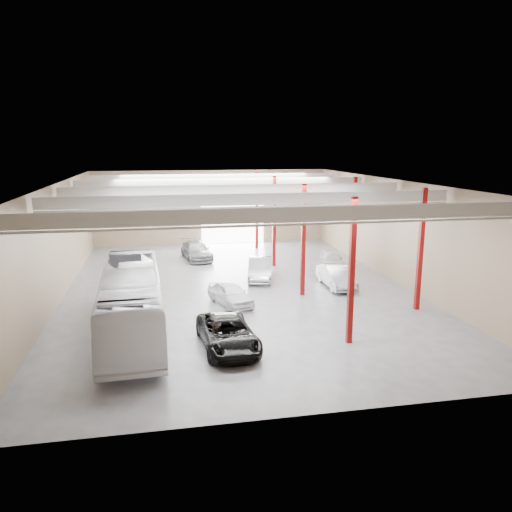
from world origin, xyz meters
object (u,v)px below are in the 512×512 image
object	(u,v)px
car_row_c	(196,251)
car_right_near	(336,276)
black_sedan	(228,334)
car_right_far	(332,259)
car_row_a	(230,293)
car_row_b	(260,269)
coach_bus	(131,301)

from	to	relation	value
car_row_c	car_right_near	distance (m)	13.28
black_sedan	car_row_c	bearing A→B (deg)	86.06
black_sedan	car_right_far	world-z (taller)	black_sedan
black_sedan	car_right_near	bearing A→B (deg)	42.24
black_sedan	car_row_a	bearing A→B (deg)	76.88
car_row_a	car_right_near	distance (m)	7.85
black_sedan	car_row_a	size ratio (longest dim) A/B	1.33
car_row_b	car_row_a	bearing A→B (deg)	-105.94
coach_bus	black_sedan	xyz separation A→B (m)	(4.44, -2.78, -0.96)
coach_bus	black_sedan	bearing A→B (deg)	-34.27
car_right_near	car_row_c	bearing A→B (deg)	130.53
car_row_a	car_right_near	bearing A→B (deg)	-1.36
coach_bus	black_sedan	world-z (taller)	coach_bus
car_row_a	car_right_near	size ratio (longest dim) A/B	0.88
car_row_a	car_row_c	size ratio (longest dim) A/B	0.79
coach_bus	car_right_far	world-z (taller)	coach_bus
black_sedan	coach_bus	bearing A→B (deg)	143.96
car_row_b	car_right_far	xyz separation A→B (m)	(6.12, 2.28, -0.07)
car_row_b	car_row_c	size ratio (longest dim) A/B	0.93
car_right_far	black_sedan	bearing A→B (deg)	-113.54
car_row_b	car_right_far	bearing A→B (deg)	32.98
coach_bus	car_row_a	distance (m)	6.73
black_sedan	car_row_b	xyz separation A→B (m)	(3.93, 11.82, 0.04)
car_row_c	car_right_far	world-z (taller)	car_row_c
car_right_near	car_row_b	bearing A→B (deg)	148.13
coach_bus	car_row_b	size ratio (longest dim) A/B	2.63
coach_bus	car_row_b	world-z (taller)	coach_bus
car_row_b	car_right_far	size ratio (longest dim) A/B	1.13
car_right_near	car_right_far	world-z (taller)	car_right_near
car_right_near	car_right_far	xyz separation A→B (m)	(1.51, 5.20, -0.04)
car_row_a	car_row_b	xyz separation A→B (m)	(2.87, 5.29, 0.09)
black_sedan	car_row_c	world-z (taller)	black_sedan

